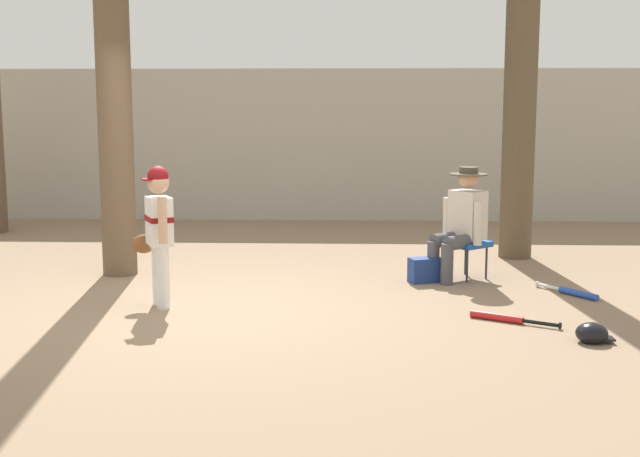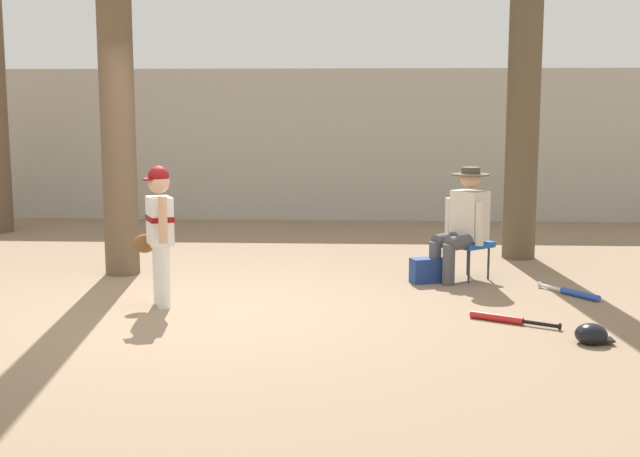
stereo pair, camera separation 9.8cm
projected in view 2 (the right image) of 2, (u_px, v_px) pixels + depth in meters
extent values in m
plane|color=#897056|center=(208.00, 310.00, 7.58)|extent=(60.00, 60.00, 0.00)
cube|color=#ADA89E|center=(277.00, 145.00, 13.54)|extent=(18.00, 0.36, 2.42)
cone|color=brown|center=(123.00, 273.00, 9.24)|extent=(0.54, 0.54, 0.22)
cylinder|color=brown|center=(527.00, 6.00, 9.77)|extent=(0.39, 0.39, 5.99)
cone|color=brown|center=(518.00, 258.00, 10.21)|extent=(0.56, 0.56, 0.24)
cylinder|color=white|center=(163.00, 277.00, 7.63)|extent=(0.12, 0.12, 0.58)
cylinder|color=white|center=(159.00, 273.00, 7.79)|extent=(0.12, 0.12, 0.58)
cube|color=white|center=(160.00, 221.00, 7.64)|extent=(0.31, 0.36, 0.44)
cube|color=maroon|center=(160.00, 218.00, 7.63)|extent=(0.32, 0.37, 0.05)
sphere|color=tan|center=(159.00, 183.00, 7.59)|extent=(0.20, 0.20, 0.20)
sphere|color=maroon|center=(159.00, 176.00, 7.58)|extent=(0.19, 0.19, 0.19)
cube|color=maroon|center=(149.00, 179.00, 7.55)|extent=(0.15, 0.17, 0.02)
cylinder|color=tan|center=(163.00, 220.00, 7.40)|extent=(0.11, 0.11, 0.42)
cylinder|color=tan|center=(151.00, 227.00, 7.83)|extent=(0.11, 0.11, 0.40)
ellipsoid|color=brown|center=(145.00, 243.00, 7.85)|extent=(0.25, 0.20, 0.18)
cube|color=#194C9E|center=(469.00, 244.00, 8.91)|extent=(0.56, 0.56, 0.06)
cylinder|color=#333338|center=(469.00, 265.00, 8.73)|extent=(0.02, 0.02, 0.38)
cylinder|color=#333338|center=(448.00, 261.00, 8.97)|extent=(0.02, 0.02, 0.38)
cylinder|color=#333338|center=(488.00, 262.00, 8.91)|extent=(0.02, 0.02, 0.38)
cylinder|color=#333338|center=(468.00, 258.00, 9.15)|extent=(0.02, 0.02, 0.38)
cylinder|color=#47474C|center=(449.00, 265.00, 8.62)|extent=(0.13, 0.13, 0.43)
cylinder|color=#47474C|center=(435.00, 262.00, 8.78)|extent=(0.13, 0.13, 0.43)
cylinder|color=#47474C|center=(463.00, 242.00, 8.71)|extent=(0.40, 0.37, 0.15)
cylinder|color=#47474C|center=(449.00, 240.00, 8.87)|extent=(0.40, 0.37, 0.15)
cube|color=beige|center=(470.00, 215.00, 8.87)|extent=(0.41, 0.43, 0.52)
cylinder|color=beige|center=(480.00, 224.00, 8.65)|extent=(0.13, 0.13, 0.46)
cylinder|color=beige|center=(449.00, 219.00, 9.00)|extent=(0.13, 0.13, 0.46)
sphere|color=tan|center=(471.00, 178.00, 8.81)|extent=(0.22, 0.22, 0.22)
cylinder|color=#4C4233|center=(471.00, 174.00, 8.80)|extent=(0.40, 0.40, 0.02)
cylinder|color=#4C4233|center=(471.00, 171.00, 8.80)|extent=(0.20, 0.20, 0.09)
cube|color=navy|center=(427.00, 270.00, 8.76)|extent=(0.38, 0.28, 0.26)
cylinder|color=#2347AD|center=(580.00, 294.00, 8.08)|extent=(0.31, 0.41, 0.07)
cylinder|color=silver|center=(551.00, 287.00, 8.39)|extent=(0.20, 0.26, 0.03)
cylinder|color=silver|center=(540.00, 285.00, 8.52)|extent=(0.06, 0.05, 0.06)
cylinder|color=red|center=(497.00, 318.00, 7.19)|extent=(0.44, 0.29, 0.07)
cylinder|color=black|center=(541.00, 324.00, 6.98)|extent=(0.29, 0.18, 0.03)
cylinder|color=black|center=(560.00, 327.00, 6.90)|extent=(0.04, 0.06, 0.06)
ellipsoid|color=black|center=(591.00, 334.00, 6.52)|extent=(0.25, 0.23, 0.17)
cube|color=black|center=(606.00, 339.00, 6.52)|extent=(0.10, 0.13, 0.02)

